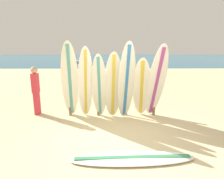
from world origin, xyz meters
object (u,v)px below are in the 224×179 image
object	(u,v)px
surfboard_leaning_center	(113,86)
small_boat_offshore	(81,61)
surfboard_leaning_far_left	(70,82)
surfboard_rack	(112,96)
surfboard_leaning_left	(86,84)
surfboard_lying_on_sand	(133,158)
surfboard_leaning_center_right	(126,82)
surfboard_leaning_center_left	(99,87)
surfboard_leaning_far_right	(156,83)
beachgoer_standing	(36,89)
surfboard_leaning_right	(142,88)

from	to	relation	value
surfboard_leaning_center	small_boat_offshore	size ratio (longest dim) A/B	0.87
surfboard_leaning_far_left	surfboard_leaning_center	xyz separation A→B (m)	(1.32, 0.08, -0.15)
surfboard_rack	surfboard_leaning_left	bearing A→B (deg)	-158.09
surfboard_leaning_center	surfboard_lying_on_sand	world-z (taller)	surfboard_leaning_center
surfboard_rack	surfboard_leaning_center_right	world-z (taller)	surfboard_leaning_center_right
surfboard_rack	surfboard_leaning_center_right	distance (m)	0.82
surfboard_leaning_far_left	surfboard_leaning_center_right	size ratio (longest dim) A/B	1.00
surfboard_leaning_center_right	small_boat_offshore	bearing A→B (deg)	101.46
surfboard_leaning_center	surfboard_leaning_center_left	bearing A→B (deg)	-177.66
surfboard_leaning_left	surfboard_leaning_center	world-z (taller)	surfboard_leaning_left
surfboard_leaning_center	surfboard_leaning_far_right	distance (m)	1.32
surfboard_leaning_far_left	surfboard_leaning_left	world-z (taller)	surfboard_leaning_far_left
surfboard_leaning_far_left	surfboard_leaning_center_left	bearing A→B (deg)	4.03
surfboard_lying_on_sand	beachgoer_standing	xyz separation A→B (m)	(-2.94, 2.72, 0.86)
surfboard_leaning_center_left	small_boat_offshore	world-z (taller)	surfboard_leaning_center_left
small_boat_offshore	surfboard_leaning_center_left	bearing A→B (deg)	-80.14
beachgoer_standing	small_boat_offshore	bearing A→B (deg)	95.53
small_boat_offshore	surfboard_leaning_center_right	bearing A→B (deg)	-78.54
surfboard_leaning_right	surfboard_lying_on_sand	xyz separation A→B (m)	(-0.55, -2.29, -0.95)
surfboard_leaning_left	beachgoer_standing	xyz separation A→B (m)	(-1.74, 0.47, -0.24)
surfboard_leaning_far_left	small_boat_offshore	distance (m)	27.84
surfboard_rack	surfboard_lying_on_sand	world-z (taller)	surfboard_rack
surfboard_leaning_center_left	surfboard_lying_on_sand	xyz separation A→B (m)	(0.78, -2.25, -1.00)
surfboard_leaning_far_left	surfboard_leaning_left	bearing A→B (deg)	7.05
surfboard_leaning_center_right	small_boat_offshore	world-z (taller)	surfboard_leaning_center_right
surfboard_leaning_left	surfboard_leaning_far_right	distance (m)	2.16
surfboard_leaning_far_left	surfboard_leaning_center	size ratio (longest dim) A/B	1.14
surfboard_leaning_right	surfboard_lying_on_sand	bearing A→B (deg)	-103.46
surfboard_rack	beachgoer_standing	size ratio (longest dim) A/B	1.79
surfboard_lying_on_sand	beachgoer_standing	world-z (taller)	beachgoer_standing
surfboard_leaning_far_left	small_boat_offshore	world-z (taller)	surfboard_leaning_far_left
surfboard_rack	surfboard_leaning_far_right	world-z (taller)	surfboard_leaning_far_right
surfboard_leaning_far_right	small_boat_offshore	bearing A→B (deg)	103.28
surfboard_rack	surfboard_leaning_far_right	size ratio (longest dim) A/B	1.25
surfboard_leaning_right	surfboard_leaning_far_left	bearing A→B (deg)	-177.33
surfboard_leaning_left	surfboard_leaning_center	distance (m)	0.86
surfboard_leaning_center_left	surfboard_rack	bearing A→B (deg)	39.15
surfboard_leaning_far_right	surfboard_leaning_center	bearing A→B (deg)	174.77
surfboard_rack	surfboard_leaning_far_left	distance (m)	1.45
surfboard_lying_on_sand	small_boat_offshore	bearing A→B (deg)	100.58
surfboard_leaning_far_left	surfboard_leaning_left	size ratio (longest dim) A/B	1.07
surfboard_leaning_far_right	surfboard_rack	bearing A→B (deg)	162.17
surfboard_leaning_left	surfboard_leaning_center_left	xyz separation A→B (m)	(0.42, 0.01, -0.10)
surfboard_leaning_center_left	beachgoer_standing	xyz separation A→B (m)	(-2.16, 0.47, -0.14)
surfboard_rack	small_boat_offshore	xyz separation A→B (m)	(-5.18, 27.17, -0.41)
surfboard_leaning_right	beachgoer_standing	size ratio (longest dim) A/B	1.21
surfboard_leaning_center_left	surfboard_leaning_right	size ratio (longest dim) A/B	1.05
surfboard_leaning_far_left	small_boat_offshore	xyz separation A→B (m)	(-3.89, 27.56, -0.96)
surfboard_lying_on_sand	beachgoer_standing	distance (m)	4.09
surfboard_rack	surfboard_leaning_left	size ratio (longest dim) A/B	1.28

